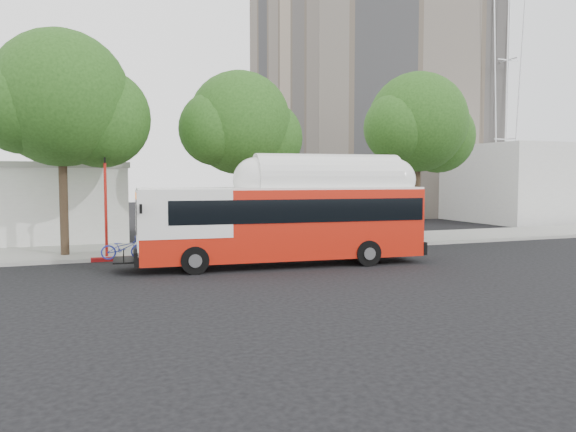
% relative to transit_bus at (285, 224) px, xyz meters
% --- Properties ---
extents(ground, '(120.00, 120.00, 0.00)m').
position_rel_transit_bus_xyz_m(ground, '(0.78, -0.26, -1.66)').
color(ground, black).
rests_on(ground, ground).
extents(sidewalk, '(60.00, 5.00, 0.15)m').
position_rel_transit_bus_xyz_m(sidewalk, '(0.78, 6.24, -1.58)').
color(sidewalk, gray).
rests_on(sidewalk, ground).
extents(curb_strip, '(60.00, 0.30, 0.15)m').
position_rel_transit_bus_xyz_m(curb_strip, '(0.78, 3.64, -1.58)').
color(curb_strip, gray).
rests_on(curb_strip, ground).
extents(red_curb_segment, '(10.00, 0.32, 0.16)m').
position_rel_transit_bus_xyz_m(red_curb_segment, '(-2.22, 3.64, -1.58)').
color(red_curb_segment, maroon).
rests_on(red_curb_segment, ground).
extents(street_tree_left, '(6.67, 5.80, 9.74)m').
position_rel_transit_bus_xyz_m(street_tree_left, '(-7.74, 5.30, 4.95)').
color(street_tree_left, '#2D2116').
rests_on(street_tree_left, ground).
extents(street_tree_mid, '(5.75, 5.00, 8.62)m').
position_rel_transit_bus_xyz_m(street_tree_mid, '(0.19, 5.80, 4.25)').
color(street_tree_mid, '#2D2116').
rests_on(street_tree_mid, ground).
extents(street_tree_right, '(6.21, 5.40, 9.18)m').
position_rel_transit_bus_xyz_m(street_tree_right, '(10.22, 5.60, 4.60)').
color(street_tree_right, '#2D2116').
rests_on(street_tree_right, ground).
extents(apartment_tower, '(18.00, 18.00, 37.00)m').
position_rel_transit_bus_xyz_m(apartment_tower, '(18.78, 27.74, 15.96)').
color(apartment_tower, tan).
rests_on(apartment_tower, ground).
extents(horizon_block, '(20.00, 12.00, 6.00)m').
position_rel_transit_bus_xyz_m(horizon_block, '(30.78, 15.74, 1.34)').
color(horizon_block, silver).
rests_on(horizon_block, ground).
extents(transit_bus, '(12.14, 3.32, 3.55)m').
position_rel_transit_bus_xyz_m(transit_bus, '(0.00, 0.00, 0.00)').
color(transit_bus, red).
rests_on(transit_bus, ground).
extents(signal_pole, '(0.12, 0.41, 4.32)m').
position_rel_transit_bus_xyz_m(signal_pole, '(-6.55, 4.10, 0.56)').
color(signal_pole, '#AF1A12').
rests_on(signal_pole, ground).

